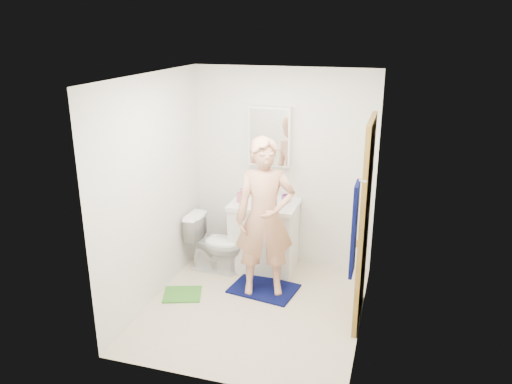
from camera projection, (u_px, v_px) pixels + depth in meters
The scene contains 22 objects.
floor at pixel (254, 308), 5.29m from camera, with size 2.20×2.40×0.02m, color beige.
ceiling at pixel (254, 75), 4.51m from camera, with size 2.20×2.40×0.02m, color white.
wall_back at pixel (283, 168), 6.00m from camera, with size 2.20×0.02×2.40m, color silver.
wall_front at pixel (208, 252), 3.80m from camera, with size 2.20×0.02×2.40m, color silver.
wall_left at pixel (153, 191), 5.20m from camera, with size 0.02×2.40×2.40m, color silver.
wall_right at pixel (369, 212), 4.60m from camera, with size 0.02×2.40×2.40m, color silver.
vanity_cabinet at pixel (264, 238), 6.03m from camera, with size 0.75×0.55×0.80m, color white.
countertop at pixel (265, 205), 5.89m from camera, with size 0.79×0.59×0.05m, color white.
sink_basin at pixel (265, 203), 5.89m from camera, with size 0.40×0.40×0.03m, color white.
faucet at pixel (269, 193), 6.03m from camera, with size 0.03×0.03×0.12m, color silver.
medicine_cabinet at pixel (270, 136), 5.85m from camera, with size 0.50×0.12×0.70m, color white.
mirror_panel at pixel (269, 137), 5.79m from camera, with size 0.46×0.01×0.66m, color white.
door at pixel (364, 223), 4.80m from camera, with size 0.05×0.80×2.05m, color #A47D2D.
door_knob at pixel (356, 243), 4.55m from camera, with size 0.07×0.07×0.07m, color gold.
towel at pixel (354, 229), 4.09m from camera, with size 0.03×0.24×0.80m, color #060C40.
towel_hook at pixel (363, 181), 3.94m from camera, with size 0.02×0.02×0.06m, color silver.
toilet at pixel (215, 243), 6.00m from camera, with size 0.39×0.68×0.69m, color white.
bath_mat at pixel (264, 289), 5.64m from camera, with size 0.72×0.51×0.02m, color #060C40.
green_rug at pixel (182, 294), 5.52m from camera, with size 0.41×0.34×0.02m, color #3F8A2E.
soap_dispenser at pixel (241, 195), 5.87m from camera, with size 0.08×0.08×0.17m, color #C15A7E.
toothbrush_cup at pixel (286, 198), 5.89m from camera, with size 0.11×0.11×0.09m, color #8F418D.
man at pixel (265, 218), 5.30m from camera, with size 0.64×0.42×1.74m, color tan.
Camera 1 is at (1.34, -4.42, 2.85)m, focal length 35.00 mm.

